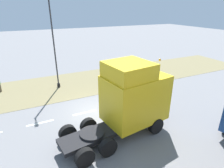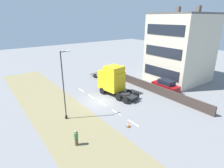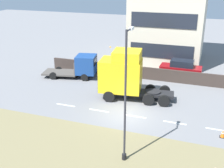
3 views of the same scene
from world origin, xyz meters
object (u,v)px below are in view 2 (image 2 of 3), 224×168
(flatbed_truck, at_px, (110,73))
(lamp_post, at_px, (64,88))
(parked_car, at_px, (166,86))
(lorry_cab, at_px, (113,80))
(traffic_cone_lead, at_px, (128,125))
(pedestrian, at_px, (76,138))

(flatbed_truck, height_order, lamp_post, lamp_post)
(flatbed_truck, height_order, parked_car, flatbed_truck)
(flatbed_truck, bearing_deg, lamp_post, 23.15)
(lorry_cab, height_order, parked_car, lorry_cab)
(lorry_cab, relative_size, lamp_post, 0.86)
(lorry_cab, distance_m, lamp_post, 9.59)
(flatbed_truck, distance_m, traffic_cone_lead, 16.86)
(lamp_post, bearing_deg, lorry_cab, 17.79)
(pedestrian, height_order, traffic_cone_lead, pedestrian)
(lorry_cab, relative_size, parked_car, 1.55)
(traffic_cone_lead, bearing_deg, lamp_post, 129.03)
(parked_car, height_order, traffic_cone_lead, parked_car)
(lorry_cab, bearing_deg, traffic_cone_lead, -124.04)
(parked_car, bearing_deg, traffic_cone_lead, -158.90)
(pedestrian, bearing_deg, parked_car, 11.90)
(lorry_cab, height_order, traffic_cone_lead, lorry_cab)
(traffic_cone_lead, bearing_deg, pedestrian, 174.46)
(flatbed_truck, xyz_separation_m, lamp_post, (-12.78, -8.94, 2.51))
(flatbed_truck, xyz_separation_m, parked_car, (3.69, -10.44, -0.37))
(lorry_cab, height_order, flatbed_truck, lorry_cab)
(lamp_post, relative_size, traffic_cone_lead, 14.03)
(parked_car, relative_size, traffic_cone_lead, 7.83)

